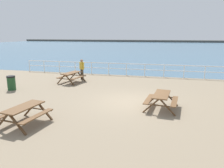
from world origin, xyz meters
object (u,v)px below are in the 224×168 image
object	(u,v)px
picnic_table_near_right	(71,75)
visitor	(82,68)
picnic_table_mid_centre	(162,98)
picnic_table_near_left	(24,111)
litter_bin	(11,83)

from	to	relation	value
picnic_table_near_right	visitor	distance (m)	1.33
visitor	picnic_table_mid_centre	bearing A→B (deg)	81.72
picnic_table_near_right	visitor	bearing A→B (deg)	-6.39
visitor	picnic_table_near_left	bearing A→B (deg)	40.33
picnic_table_near_left	picnic_table_mid_centre	size ratio (longest dim) A/B	1.02
picnic_table_near_right	litter_bin	xyz separation A→B (m)	(-2.92, -3.06, -0.10)
litter_bin	picnic_table_mid_centre	bearing A→B (deg)	-8.72
litter_bin	visitor	bearing A→B (deg)	52.39
picnic_table_near_left	picnic_table_near_right	xyz separation A→B (m)	(-1.44, 7.82, 0.00)
picnic_table_near_left	visitor	bearing A→B (deg)	13.97
picnic_table_near_left	litter_bin	bearing A→B (deg)	49.69
visitor	litter_bin	world-z (taller)	visitor
picnic_table_near_left	picnic_table_mid_centre	xyz separation A→B (m)	(5.36, 3.28, 0.00)
litter_bin	picnic_table_near_right	bearing A→B (deg)	46.34
picnic_table_near_left	litter_bin	size ratio (longest dim) A/B	2.08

